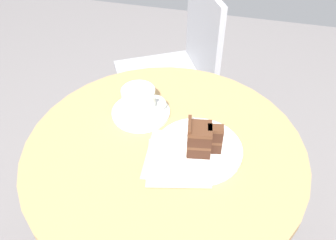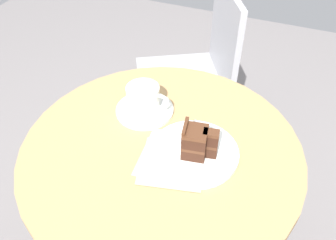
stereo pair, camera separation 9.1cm
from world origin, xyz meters
The scene contains 9 objects.
cafe_table centered at (0.00, 0.00, 0.58)m, with size 0.71×0.71×0.70m.
saucer centered at (-0.10, 0.11, 0.71)m, with size 0.16×0.16×0.01m.
coffee_cup centered at (-0.10, 0.12, 0.75)m, with size 0.12×0.09×0.07m.
teaspoon centered at (-0.04, 0.10, 0.71)m, with size 0.04×0.11×0.00m.
cake_plate centered at (0.08, 0.01, 0.71)m, with size 0.22×0.22×0.01m.
cake_slice centered at (0.09, 0.00, 0.75)m, with size 0.09×0.07×0.09m.
fork centered at (0.05, 0.05, 0.72)m, with size 0.05×0.15×0.00m.
napkin centered at (0.04, -0.03, 0.70)m, with size 0.18×0.20×0.00m.
cafe_chair centered at (-0.10, 0.69, 0.49)m, with size 0.52×0.52×0.82m.
Camera 2 is at (0.24, -0.56, 1.36)m, focal length 38.00 mm.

